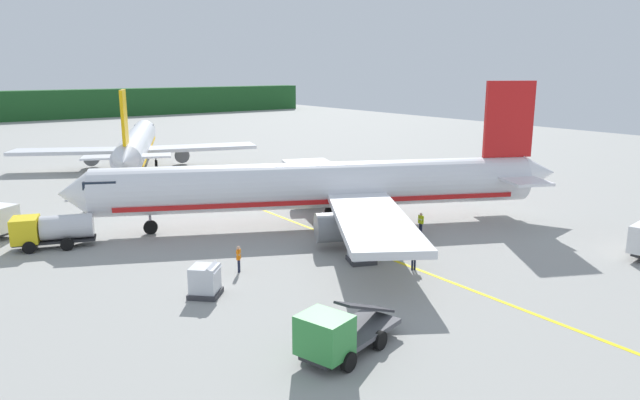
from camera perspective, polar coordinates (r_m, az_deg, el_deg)
The scene contains 10 objects.
airliner_foreground at distance 48.13m, azimuth 0.61°, elevation 1.37°, with size 39.03×32.92×11.90m.
airliner_mid_apron at distance 81.26m, azimuth -17.50°, elevation 5.23°, with size 29.99×35.66×10.69m.
service_truck_fuel at distance 46.99m, azimuth -24.83°, elevation -2.62°, with size 5.90×3.62×2.40m.
service_truck_baggage at distance 27.00m, azimuth 1.71°, elevation -12.99°, with size 6.40×3.76×2.57m.
cargo_container_near at distance 34.56m, azimuth -11.18°, elevation -7.80°, with size 2.41×2.41×1.94m.
cargo_container_mid at distance 39.64m, azimuth 4.09°, elevation -4.74°, with size 2.29×2.29×2.12m.
crew_marshaller at distance 38.56m, azimuth 9.19°, elevation -5.40°, with size 0.60×0.36×1.69m.
crew_loader_left at distance 38.04m, azimuth -7.98°, elevation -5.52°, with size 0.46×0.51×1.77m.
crew_loader_right at distance 46.93m, azimuth 9.86°, elevation -2.08°, with size 0.26×0.63×1.74m.
apron_guide_line at distance 44.37m, azimuth 2.62°, elevation -4.14°, with size 0.30×60.00×0.01m, color yellow.
Camera 1 is at (2.44, -14.47, 12.93)m, focal length 32.64 mm.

